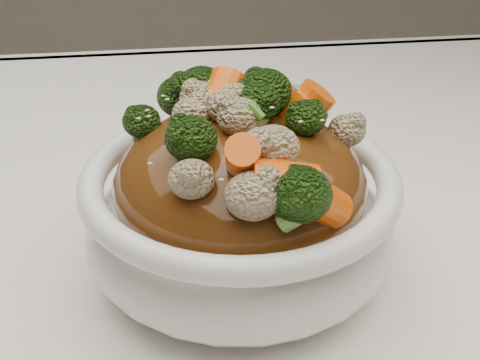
{
  "coord_description": "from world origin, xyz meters",
  "views": [
    {
      "loc": [
        -0.03,
        -0.39,
        1.03
      ],
      "look_at": [
        0.01,
        -0.04,
        0.82
      ],
      "focal_mm": 50.0,
      "sensor_mm": 36.0,
      "label": 1
    }
  ],
  "objects": [
    {
      "name": "broccoli",
      "position": [
        0.01,
        -0.04,
        0.87
      ],
      "size": [
        0.19,
        0.19,
        0.04
      ],
      "primitive_type": null,
      "rotation": [
        0.0,
        0.0,
        -0.27
      ],
      "color": "black",
      "rests_on": "sauce_base"
    },
    {
      "name": "cauliflower",
      "position": [
        0.01,
        -0.04,
        0.87
      ],
      "size": [
        0.19,
        0.19,
        0.03
      ],
      "primitive_type": null,
      "rotation": [
        0.0,
        0.0,
        -0.27
      ],
      "color": "tan",
      "rests_on": "sauce_base"
    },
    {
      "name": "carrots",
      "position": [
        0.01,
        -0.04,
        0.87
      ],
      "size": [
        0.19,
        0.19,
        0.05
      ],
      "primitive_type": null,
      "rotation": [
        0.0,
        0.0,
        -0.27
      ],
      "color": "#F05A07",
      "rests_on": "sauce_base"
    },
    {
      "name": "tablecloth",
      "position": [
        0.0,
        0.0,
        0.73
      ],
      "size": [
        1.2,
        0.8,
        0.04
      ],
      "primitive_type": "cube",
      "color": "white",
      "rests_on": "dining_table"
    },
    {
      "name": "sesame_seeds",
      "position": [
        0.01,
        -0.04,
        0.87
      ],
      "size": [
        0.17,
        0.17,
        0.01
      ],
      "primitive_type": null,
      "rotation": [
        0.0,
        0.0,
        -0.27
      ],
      "color": "beige",
      "rests_on": "sauce_base"
    },
    {
      "name": "bowl",
      "position": [
        0.01,
        -0.04,
        0.79
      ],
      "size": [
        0.24,
        0.24,
        0.08
      ],
      "primitive_type": null,
      "rotation": [
        0.0,
        0.0,
        -0.27
      ],
      "color": "white",
      "rests_on": "tablecloth"
    },
    {
      "name": "sauce_base",
      "position": [
        0.01,
        -0.04,
        0.82
      ],
      "size": [
        0.19,
        0.19,
        0.09
      ],
      "primitive_type": "ellipsoid",
      "rotation": [
        0.0,
        0.0,
        -0.27
      ],
      "color": "#4D280D",
      "rests_on": "bowl"
    },
    {
      "name": "scallions",
      "position": [
        0.01,
        -0.04,
        0.87
      ],
      "size": [
        0.15,
        0.15,
        0.02
      ],
      "primitive_type": null,
      "rotation": [
        0.0,
        0.0,
        -0.27
      ],
      "color": "#35781B",
      "rests_on": "sauce_base"
    }
  ]
}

